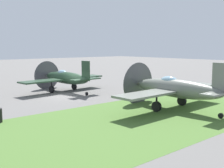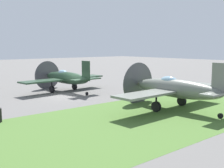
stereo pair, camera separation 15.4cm
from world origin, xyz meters
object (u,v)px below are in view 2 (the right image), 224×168
Objects in this scene: supply_crate at (145,90)px; runway_marker_cone at (164,93)px; airplane_wingman at (174,88)px; airplane_lead at (65,78)px.

runway_marker_cone is at bearing -73.33° from supply_crate.
runway_marker_cone is (0.61, -2.04, -0.10)m from supply_crate.
airplane_wingman is 6.76m from runway_marker_cone.
airplane_lead reaches higher than supply_crate.
airplane_wingman is at bearing -120.33° from supply_crate.
supply_crate reaches higher than runway_marker_cone.
supply_crate is (3.98, 6.80, -1.33)m from airplane_wingman.
airplane_wingman is 7.98m from supply_crate.
airplane_lead is 11.24× the size of supply_crate.
runway_marker_cone is (4.59, 4.76, -1.43)m from airplane_wingman.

